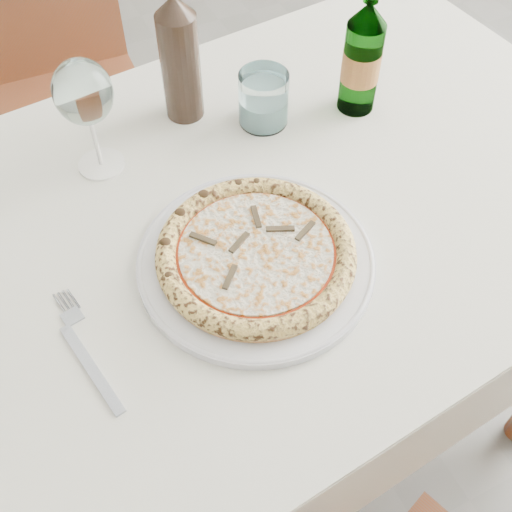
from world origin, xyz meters
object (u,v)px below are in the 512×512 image
object	(u,v)px
wine_glass	(83,95)
beer_bottle	(362,58)
plate	(256,261)
wine_bottle	(180,56)
dining_table	(229,255)
tumbler	(263,102)
pizza	(256,253)
chair_far	(56,67)

from	to	relation	value
wine_glass	beer_bottle	xyz separation A→B (m)	(0.44, -0.05, -0.04)
plate	wine_bottle	size ratio (longest dim) A/B	1.26
dining_table	wine_glass	world-z (taller)	wine_glass
dining_table	tumbler	xyz separation A→B (m)	(0.15, 0.17, 0.13)
tumbler	wine_bottle	xyz separation A→B (m)	(-0.11, 0.08, 0.07)
wine_glass	wine_bottle	size ratio (longest dim) A/B	0.74
pizza	wine_glass	bearing A→B (deg)	114.85
pizza	wine_bottle	size ratio (longest dim) A/B	1.05
pizza	wine_glass	world-z (taller)	wine_glass
dining_table	pizza	distance (m)	0.16
chair_far	tumbler	size ratio (longest dim) A/B	10.10
wine_glass	dining_table	bearing A→B (deg)	-54.58
wine_glass	beer_bottle	size ratio (longest dim) A/B	0.79
dining_table	tumbler	world-z (taller)	tumbler
plate	tumbler	world-z (taller)	tumbler
dining_table	beer_bottle	world-z (taller)	beer_bottle
chair_far	wine_glass	bearing A→B (deg)	-93.48
dining_table	plate	bearing A→B (deg)	-90.00
chair_far	beer_bottle	distance (m)	0.84
tumbler	wine_bottle	world-z (taller)	wine_bottle
beer_bottle	tumbler	bearing A→B (deg)	167.58
dining_table	pizza	xyz separation A→B (m)	(-0.00, -0.10, 0.12)
pizza	tumbler	size ratio (longest dim) A/B	2.99
dining_table	chair_far	size ratio (longest dim) A/B	1.55
dining_table	wine_glass	size ratio (longest dim) A/B	7.47
chair_far	beer_bottle	bearing A→B (deg)	-59.04
wine_glass	wine_bottle	bearing A→B (deg)	19.68
plate	beer_bottle	bearing A→B (deg)	37.47
chair_far	wine_bottle	distance (m)	0.66
tumbler	beer_bottle	xyz separation A→B (m)	(0.16, -0.04, 0.06)
plate	pizza	bearing A→B (deg)	-120.00
pizza	wine_bottle	distance (m)	0.36
plate	wine_bottle	world-z (taller)	wine_bottle
dining_table	wine_bottle	size ratio (longest dim) A/B	5.50
wine_bottle	dining_table	bearing A→B (deg)	-98.28
beer_bottle	chair_far	bearing A→B (deg)	120.96
dining_table	wine_glass	xyz separation A→B (m)	(-0.13, 0.19, 0.23)
plate	pizza	size ratio (longest dim) A/B	1.20
pizza	dining_table	bearing A→B (deg)	90.00
chair_far	wine_bottle	bearing A→B (deg)	-76.70
wine_glass	beer_bottle	world-z (taller)	beer_bottle
plate	chair_far	bearing A→B (deg)	96.03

